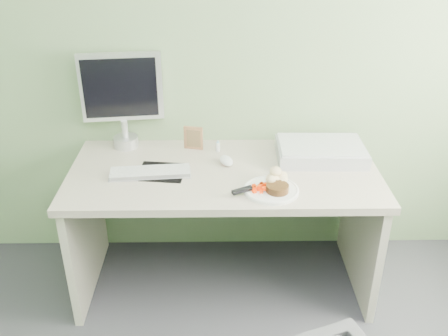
{
  "coord_description": "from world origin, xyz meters",
  "views": [
    {
      "loc": [
        -0.03,
        -0.64,
        1.95
      ],
      "look_at": [
        -0.0,
        1.5,
        0.81
      ],
      "focal_mm": 40.0,
      "sensor_mm": 36.0,
      "label": 1
    }
  ],
  "objects_px": {
    "plate": "(271,190)",
    "scanner": "(320,152)",
    "desk": "(224,200)",
    "monitor": "(122,95)"
  },
  "relations": [
    {
      "from": "monitor",
      "to": "desk",
      "type": "bearing_deg",
      "value": -36.62
    },
    {
      "from": "desk",
      "to": "scanner",
      "type": "bearing_deg",
      "value": 14.56
    },
    {
      "from": "plate",
      "to": "scanner",
      "type": "distance_m",
      "value": 0.46
    },
    {
      "from": "desk",
      "to": "plate",
      "type": "distance_m",
      "value": 0.36
    },
    {
      "from": "scanner",
      "to": "monitor",
      "type": "xyz_separation_m",
      "value": [
        -1.07,
        0.18,
        0.26
      ]
    },
    {
      "from": "plate",
      "to": "scanner",
      "type": "relative_size",
      "value": 0.57
    },
    {
      "from": "plate",
      "to": "monitor",
      "type": "bearing_deg",
      "value": 145.59
    },
    {
      "from": "plate",
      "to": "scanner",
      "type": "bearing_deg",
      "value": 49.65
    },
    {
      "from": "scanner",
      "to": "desk",
      "type": "bearing_deg",
      "value": -164.41
    },
    {
      "from": "desk",
      "to": "plate",
      "type": "relative_size",
      "value": 6.04
    }
  ]
}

